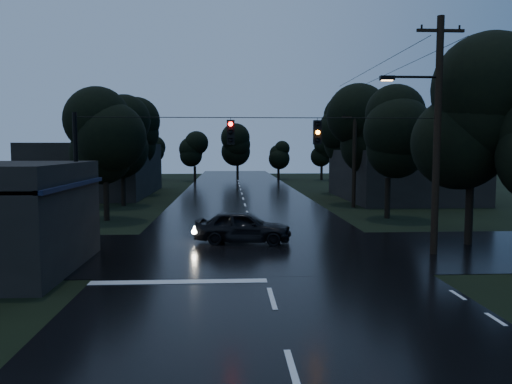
{
  "coord_description": "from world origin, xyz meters",
  "views": [
    {
      "loc": [
        -1.28,
        -9.68,
        4.54
      ],
      "look_at": [
        0.06,
        14.96,
        2.37
      ],
      "focal_mm": 35.0,
      "sensor_mm": 36.0,
      "label": 1
    }
  ],
  "objects": [
    {
      "name": "tree_left_b",
      "position": [
        -9.6,
        30.0,
        5.62
      ],
      "size": [
        4.2,
        4.2,
        8.85
      ],
      "color": "black",
      "rests_on": "ground"
    },
    {
      "name": "building_far_right",
      "position": [
        14.0,
        34.0,
        2.2
      ],
      "size": [
        10.0,
        14.0,
        4.4
      ],
      "primitive_type": "cube",
      "color": "black",
      "rests_on": "ground"
    },
    {
      "name": "utility_pole_far",
      "position": [
        8.3,
        28.0,
        3.88
      ],
      "size": [
        2.0,
        0.3,
        7.5
      ],
      "color": "black",
      "rests_on": "ground"
    },
    {
      "name": "tree_right_a",
      "position": [
        9.0,
        22.0,
        5.62
      ],
      "size": [
        4.2,
        4.2,
        8.85
      ],
      "color": "black",
      "rests_on": "ground"
    },
    {
      "name": "anchor_pole_left",
      "position": [
        -7.5,
        11.0,
        3.0
      ],
      "size": [
        0.18,
        0.18,
        6.0
      ],
      "primitive_type": "cylinder",
      "color": "black",
      "rests_on": "ground"
    },
    {
      "name": "tree_corner_near",
      "position": [
        10.0,
        13.0,
        5.99
      ],
      "size": [
        4.48,
        4.48,
        9.44
      ],
      "color": "black",
      "rests_on": "ground"
    },
    {
      "name": "building_far_left",
      "position": [
        -14.0,
        40.0,
        2.5
      ],
      "size": [
        10.0,
        16.0,
        5.0
      ],
      "primitive_type": "cube",
      "color": "black",
      "rests_on": "ground"
    },
    {
      "name": "cross_street",
      "position": [
        0.0,
        12.0,
        0.0
      ],
      "size": [
        60.0,
        9.0,
        0.02
      ],
      "primitive_type": "cube",
      "color": "black",
      "rests_on": "ground"
    },
    {
      "name": "tree_right_b",
      "position": [
        9.6,
        30.0,
        5.99
      ],
      "size": [
        4.48,
        4.48,
        9.44
      ],
      "color": "black",
      "rests_on": "ground"
    },
    {
      "name": "tree_right_c",
      "position": [
        10.2,
        40.0,
        6.37
      ],
      "size": [
        4.76,
        4.76,
        10.03
      ],
      "color": "black",
      "rests_on": "ground"
    },
    {
      "name": "main_road",
      "position": [
        0.0,
        30.0,
        0.0
      ],
      "size": [
        12.0,
        120.0,
        0.02
      ],
      "primitive_type": "cube",
      "color": "black",
      "rests_on": "ground"
    },
    {
      "name": "car",
      "position": [
        -0.61,
        14.05,
        0.79
      ],
      "size": [
        4.82,
        2.44,
        1.58
      ],
      "primitive_type": "imported",
      "rotation": [
        0.0,
        0.0,
        1.44
      ],
      "color": "black",
      "rests_on": "ground"
    },
    {
      "name": "utility_pole_main",
      "position": [
        7.41,
        11.0,
        5.26
      ],
      "size": [
        3.5,
        0.3,
        10.0
      ],
      "color": "black",
      "rests_on": "ground"
    },
    {
      "name": "tree_left_c",
      "position": [
        -10.2,
        40.0,
        5.99
      ],
      "size": [
        4.48,
        4.48,
        9.44
      ],
      "color": "black",
      "rests_on": "ground"
    },
    {
      "name": "tree_left_a",
      "position": [
        -9.0,
        22.0,
        5.24
      ],
      "size": [
        3.92,
        3.92,
        8.26
      ],
      "color": "black",
      "rests_on": "ground"
    },
    {
      "name": "span_signals",
      "position": [
        0.56,
        10.99,
        5.24
      ],
      "size": [
        15.0,
        0.37,
        1.12
      ],
      "color": "black",
      "rests_on": "ground"
    },
    {
      "name": "ground",
      "position": [
        0.0,
        0.0,
        0.0
      ],
      "size": [
        160.0,
        160.0,
        0.0
      ],
      "primitive_type": "plane",
      "color": "black",
      "rests_on": "ground"
    }
  ]
}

